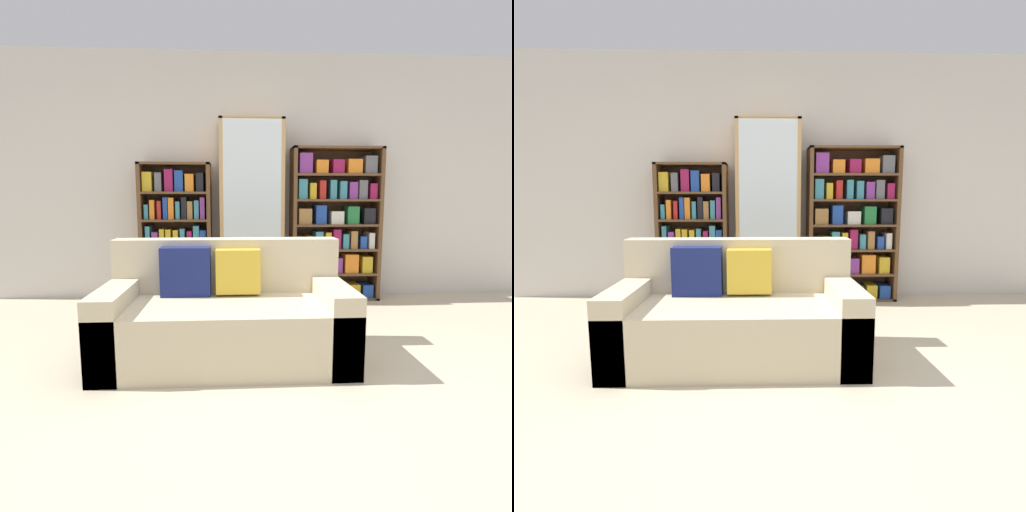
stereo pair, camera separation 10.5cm
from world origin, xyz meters
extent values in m
plane|color=beige|center=(0.00, 0.00, 0.00)|extent=(16.00, 16.00, 0.00)
cube|color=beige|center=(0.00, 2.44, 1.35)|extent=(6.17, 0.06, 2.70)
cube|color=beige|center=(-0.37, 0.57, 0.21)|extent=(1.70, 0.87, 0.42)
cube|color=beige|center=(-0.37, 0.90, 0.62)|extent=(1.70, 0.20, 0.41)
cube|color=beige|center=(-1.12, 0.57, 0.27)|extent=(0.20, 0.87, 0.54)
cube|color=beige|center=(0.37, 0.57, 0.27)|extent=(0.20, 0.87, 0.54)
cube|color=navy|center=(-0.67, 0.74, 0.60)|extent=(0.36, 0.12, 0.36)
cube|color=gold|center=(-0.29, 0.74, 0.60)|extent=(0.32, 0.12, 0.32)
cube|color=brown|center=(-1.29, 2.23, 0.75)|extent=(0.04, 0.32, 1.50)
cube|color=brown|center=(-0.58, 2.23, 0.75)|extent=(0.04, 0.32, 1.50)
cube|color=brown|center=(-0.94, 2.23, 1.49)|extent=(0.76, 0.32, 0.02)
cube|color=brown|center=(-0.94, 2.23, 0.01)|extent=(0.76, 0.32, 0.02)
cube|color=brown|center=(-0.94, 2.39, 0.75)|extent=(0.76, 0.01, 1.50)
cube|color=brown|center=(-0.94, 2.23, 0.31)|extent=(0.68, 0.32, 0.02)
cube|color=brown|center=(-0.94, 2.23, 0.60)|extent=(0.68, 0.32, 0.02)
cube|color=brown|center=(-0.94, 2.23, 0.89)|extent=(0.68, 0.32, 0.02)
cube|color=brown|center=(-0.94, 2.23, 1.18)|extent=(0.68, 0.32, 0.02)
cube|color=#7A3384|center=(-1.23, 2.22, 0.14)|extent=(0.05, 0.24, 0.23)
cube|color=#237038|center=(-1.17, 2.22, 0.14)|extent=(0.04, 0.24, 0.23)
cube|color=#1E4293|center=(-1.10, 2.22, 0.10)|extent=(0.04, 0.24, 0.15)
cube|color=teal|center=(-1.03, 2.22, 0.12)|extent=(0.05, 0.24, 0.19)
cube|color=#5B5B60|center=(-0.97, 2.22, 0.12)|extent=(0.04, 0.24, 0.20)
cube|color=#237038|center=(-0.90, 2.22, 0.14)|extent=(0.05, 0.24, 0.23)
cube|color=orange|center=(-0.84, 2.22, 0.11)|extent=(0.04, 0.24, 0.17)
cube|color=#7A3384|center=(-0.77, 2.22, 0.11)|extent=(0.04, 0.24, 0.16)
cube|color=teal|center=(-0.71, 2.22, 0.13)|extent=(0.05, 0.24, 0.20)
cube|color=#1E4293|center=(-0.64, 2.22, 0.14)|extent=(0.05, 0.24, 0.23)
cube|color=#7A3384|center=(-1.22, 2.22, 0.42)|extent=(0.06, 0.24, 0.19)
cube|color=#237038|center=(-1.14, 2.22, 0.44)|extent=(0.05, 0.24, 0.23)
cube|color=#237038|center=(-1.06, 2.22, 0.43)|extent=(0.06, 0.24, 0.21)
cube|color=teal|center=(-0.98, 2.22, 0.43)|extent=(0.06, 0.24, 0.22)
cube|color=#5B5B60|center=(-0.89, 2.22, 0.41)|extent=(0.05, 0.24, 0.16)
cube|color=#237038|center=(-0.81, 2.22, 0.41)|extent=(0.07, 0.24, 0.17)
cube|color=beige|center=(-0.73, 2.22, 0.44)|extent=(0.05, 0.24, 0.23)
cube|color=#5B5B60|center=(-0.65, 2.22, 0.40)|extent=(0.05, 0.24, 0.15)
cube|color=teal|center=(-1.23, 2.22, 0.72)|extent=(0.05, 0.24, 0.22)
cube|color=#7A3384|center=(-1.15, 2.22, 0.69)|extent=(0.06, 0.24, 0.15)
cube|color=gold|center=(-1.08, 2.22, 0.71)|extent=(0.05, 0.24, 0.19)
cube|color=gold|center=(-1.01, 2.22, 0.71)|extent=(0.05, 0.24, 0.18)
cube|color=gold|center=(-0.93, 2.22, 0.70)|extent=(0.05, 0.24, 0.17)
cube|color=teal|center=(-0.86, 2.22, 0.71)|extent=(0.05, 0.24, 0.19)
cube|color=#8E1947|center=(-0.79, 2.22, 0.70)|extent=(0.05, 0.24, 0.16)
cube|color=teal|center=(-0.71, 2.22, 0.73)|extent=(0.06, 0.24, 0.22)
cube|color=#1E4293|center=(-0.64, 2.22, 0.70)|extent=(0.06, 0.24, 0.17)
cube|color=teal|center=(-1.23, 2.22, 0.98)|extent=(0.04, 0.24, 0.16)
cube|color=orange|center=(-1.17, 2.22, 1.01)|extent=(0.05, 0.24, 0.20)
cube|color=#AD231E|center=(-1.10, 2.22, 1.00)|extent=(0.04, 0.24, 0.19)
cube|color=#1E4293|center=(-1.03, 2.22, 1.02)|extent=(0.05, 0.24, 0.23)
cube|color=orange|center=(-0.97, 2.22, 1.02)|extent=(0.06, 0.24, 0.23)
cube|color=teal|center=(-0.90, 2.22, 1.00)|extent=(0.04, 0.24, 0.19)
cube|color=black|center=(-0.84, 2.22, 1.02)|extent=(0.05, 0.24, 0.23)
cube|color=olive|center=(-0.77, 2.22, 1.00)|extent=(0.05, 0.24, 0.19)
cube|color=teal|center=(-0.71, 2.22, 1.00)|extent=(0.05, 0.24, 0.20)
cube|color=#7A3384|center=(-0.64, 2.22, 1.02)|extent=(0.05, 0.24, 0.23)
cube|color=gold|center=(-1.21, 2.22, 1.30)|extent=(0.10, 0.24, 0.20)
cube|color=#5B5B60|center=(-1.10, 2.22, 1.29)|extent=(0.07, 0.24, 0.19)
cube|color=#8E1947|center=(-0.99, 2.22, 1.31)|extent=(0.09, 0.24, 0.23)
cube|color=#1E4293|center=(-0.88, 2.22, 1.30)|extent=(0.09, 0.24, 0.22)
cube|color=orange|center=(-0.77, 2.22, 1.29)|extent=(0.09, 0.24, 0.18)
cube|color=black|center=(-0.67, 2.22, 1.29)|extent=(0.08, 0.24, 0.19)
cube|color=tan|center=(-0.44, 2.21, 0.98)|extent=(0.04, 0.36, 1.95)
cube|color=tan|center=(0.20, 2.21, 0.98)|extent=(0.04, 0.36, 1.95)
cube|color=tan|center=(-0.12, 2.21, 1.94)|extent=(0.68, 0.36, 0.02)
cube|color=tan|center=(-0.12, 2.21, 0.01)|extent=(0.68, 0.36, 0.02)
cube|color=tan|center=(-0.12, 2.39, 0.98)|extent=(0.68, 0.01, 1.95)
cube|color=silver|center=(-0.12, 2.04, 0.98)|extent=(0.60, 0.01, 1.93)
cube|color=tan|center=(-0.12, 2.21, 0.34)|extent=(0.60, 0.32, 0.02)
cube|color=tan|center=(-0.12, 2.21, 0.66)|extent=(0.60, 0.32, 0.02)
cube|color=tan|center=(-0.12, 2.21, 0.98)|extent=(0.60, 0.32, 0.02)
cube|color=tan|center=(-0.12, 2.21, 1.29)|extent=(0.60, 0.32, 0.02)
cube|color=tan|center=(-0.12, 2.21, 1.61)|extent=(0.60, 0.32, 0.02)
cylinder|color=silver|center=(-0.31, 2.21, 0.06)|extent=(0.01, 0.01, 0.08)
cone|color=silver|center=(-0.31, 2.21, 0.16)|extent=(0.09, 0.09, 0.10)
cylinder|color=silver|center=(-0.12, 2.23, 0.06)|extent=(0.01, 0.01, 0.08)
cone|color=silver|center=(-0.12, 2.23, 0.16)|extent=(0.09, 0.09, 0.10)
cylinder|color=silver|center=(0.07, 2.20, 0.06)|extent=(0.01, 0.01, 0.08)
cone|color=silver|center=(0.07, 2.20, 0.16)|extent=(0.09, 0.09, 0.10)
cylinder|color=silver|center=(-0.34, 2.23, 0.39)|extent=(0.01, 0.01, 0.08)
cone|color=silver|center=(-0.34, 2.23, 0.48)|extent=(0.08, 0.08, 0.09)
cylinder|color=silver|center=(-0.23, 2.23, 0.39)|extent=(0.01, 0.01, 0.08)
cone|color=silver|center=(-0.23, 2.23, 0.48)|extent=(0.08, 0.08, 0.09)
cylinder|color=silver|center=(-0.12, 2.23, 0.39)|extent=(0.01, 0.01, 0.08)
cone|color=silver|center=(-0.12, 2.23, 0.48)|extent=(0.08, 0.08, 0.09)
cylinder|color=silver|center=(-0.01, 2.23, 0.39)|extent=(0.01, 0.01, 0.08)
cone|color=silver|center=(-0.01, 2.23, 0.48)|extent=(0.08, 0.08, 0.09)
cylinder|color=silver|center=(0.11, 2.20, 0.39)|extent=(0.01, 0.01, 0.08)
cone|color=silver|center=(0.11, 2.20, 0.48)|extent=(0.08, 0.08, 0.09)
cylinder|color=silver|center=(-0.33, 2.22, 0.71)|extent=(0.01, 0.01, 0.08)
cone|color=silver|center=(-0.33, 2.22, 0.80)|extent=(0.09, 0.09, 0.10)
cylinder|color=silver|center=(-0.19, 2.21, 0.71)|extent=(0.01, 0.01, 0.08)
cone|color=silver|center=(-0.19, 2.21, 0.80)|extent=(0.09, 0.09, 0.10)
cylinder|color=silver|center=(-0.05, 2.20, 0.71)|extent=(0.01, 0.01, 0.08)
cone|color=silver|center=(-0.05, 2.20, 0.80)|extent=(0.09, 0.09, 0.10)
cylinder|color=silver|center=(0.09, 2.20, 0.71)|extent=(0.01, 0.01, 0.08)
cone|color=silver|center=(0.09, 2.20, 0.80)|extent=(0.09, 0.09, 0.10)
cylinder|color=silver|center=(-0.35, 2.20, 1.03)|extent=(0.01, 0.01, 0.08)
cone|color=silver|center=(-0.35, 2.20, 1.11)|extent=(0.07, 0.07, 0.09)
cylinder|color=silver|center=(-0.26, 2.23, 1.03)|extent=(0.01, 0.01, 0.08)
cone|color=silver|center=(-0.26, 2.23, 1.11)|extent=(0.07, 0.07, 0.09)
cylinder|color=silver|center=(-0.16, 2.23, 1.03)|extent=(0.01, 0.01, 0.08)
cone|color=silver|center=(-0.16, 2.23, 1.11)|extent=(0.07, 0.07, 0.09)
cylinder|color=silver|center=(-0.07, 2.20, 1.03)|extent=(0.01, 0.01, 0.08)
cone|color=silver|center=(-0.07, 2.20, 1.11)|extent=(0.07, 0.07, 0.09)
cylinder|color=silver|center=(0.02, 2.23, 1.03)|extent=(0.01, 0.01, 0.08)
cone|color=silver|center=(0.02, 2.23, 1.11)|extent=(0.07, 0.07, 0.09)
cylinder|color=silver|center=(0.12, 2.23, 1.03)|extent=(0.01, 0.01, 0.08)
cone|color=silver|center=(0.12, 2.23, 1.11)|extent=(0.07, 0.07, 0.09)
cylinder|color=silver|center=(-0.35, 2.22, 1.35)|extent=(0.01, 0.01, 0.08)
cone|color=silver|center=(-0.35, 2.22, 1.44)|extent=(0.07, 0.07, 0.10)
cylinder|color=silver|center=(-0.26, 2.20, 1.35)|extent=(0.01, 0.01, 0.08)
cone|color=silver|center=(-0.26, 2.20, 1.44)|extent=(0.07, 0.07, 0.10)
cylinder|color=silver|center=(-0.16, 2.23, 1.35)|extent=(0.01, 0.01, 0.08)
cone|color=silver|center=(-0.16, 2.23, 1.44)|extent=(0.07, 0.07, 0.10)
cylinder|color=silver|center=(-0.07, 2.23, 1.35)|extent=(0.01, 0.01, 0.08)
cone|color=silver|center=(-0.07, 2.23, 1.44)|extent=(0.07, 0.07, 0.10)
cylinder|color=silver|center=(0.02, 2.20, 1.35)|extent=(0.01, 0.01, 0.08)
cone|color=silver|center=(0.02, 2.20, 1.44)|extent=(0.07, 0.07, 0.10)
cylinder|color=silver|center=(0.12, 2.23, 1.35)|extent=(0.01, 0.01, 0.08)
cone|color=silver|center=(0.12, 2.23, 1.44)|extent=(0.07, 0.07, 0.10)
cylinder|color=silver|center=(-0.35, 2.22, 1.65)|extent=(0.01, 0.01, 0.07)
cone|color=silver|center=(-0.35, 2.22, 1.73)|extent=(0.07, 0.07, 0.08)
cylinder|color=silver|center=(-0.26, 2.20, 1.65)|extent=(0.01, 0.01, 0.07)
cone|color=silver|center=(-0.26, 2.20, 1.73)|extent=(0.07, 0.07, 0.08)
cylinder|color=silver|center=(-0.16, 2.22, 1.65)|extent=(0.01, 0.01, 0.07)
cone|color=silver|center=(-0.16, 2.22, 1.73)|extent=(0.07, 0.07, 0.08)
cylinder|color=silver|center=(-0.07, 2.23, 1.65)|extent=(0.01, 0.01, 0.07)
cone|color=silver|center=(-0.07, 2.23, 1.73)|extent=(0.07, 0.07, 0.08)
cylinder|color=silver|center=(0.02, 2.20, 1.65)|extent=(0.01, 0.01, 0.07)
cone|color=silver|center=(0.02, 2.20, 1.73)|extent=(0.07, 0.07, 0.08)
cylinder|color=silver|center=(0.12, 2.20, 1.65)|extent=(0.01, 0.01, 0.07)
cone|color=silver|center=(0.12, 2.20, 1.73)|extent=(0.07, 0.07, 0.08)
cube|color=brown|center=(0.34, 2.23, 0.84)|extent=(0.04, 0.32, 1.67)
cube|color=brown|center=(1.28, 2.23, 0.84)|extent=(0.04, 0.32, 1.67)
cube|color=brown|center=(0.81, 2.23, 1.66)|extent=(0.98, 0.32, 0.02)
cube|color=brown|center=(0.81, 2.23, 0.01)|extent=(0.98, 0.32, 0.02)
cube|color=brown|center=(0.81, 2.39, 0.84)|extent=(0.98, 0.01, 1.67)
cube|color=brown|center=(0.81, 2.23, 0.29)|extent=(0.90, 0.32, 0.02)
cube|color=brown|center=(0.81, 2.23, 0.57)|extent=(0.90, 0.32, 0.02)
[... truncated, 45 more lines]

